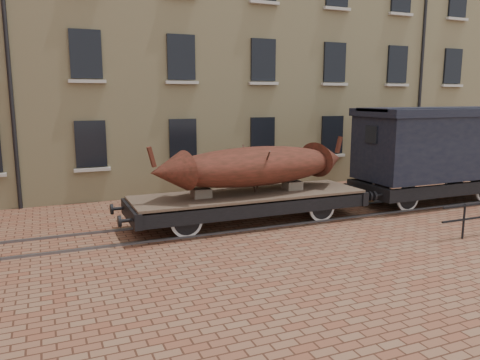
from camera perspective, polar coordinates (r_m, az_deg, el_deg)
name	(u,v)px	position (r m, az deg, el deg)	size (l,w,h in m)	color
ground	(300,217)	(15.53, 7.33, -4.53)	(90.00, 90.00, 0.00)	brown
warehouse_cream	(256,36)	(25.47, 1.96, 17.10)	(40.00, 10.19, 14.00)	beige
rail_track	(300,216)	(15.52, 7.33, -4.43)	(30.00, 1.52, 0.06)	#59595E
flatcar_wagon	(249,199)	(14.52, 1.06, -2.36)	(8.18, 2.22, 1.23)	brown
iron_boat	(255,166)	(14.43, 1.90, 1.73)	(6.84, 2.51, 1.63)	#5C231A
goods_van	(436,144)	(18.66, 22.82, 4.12)	(6.82, 2.49, 3.53)	black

